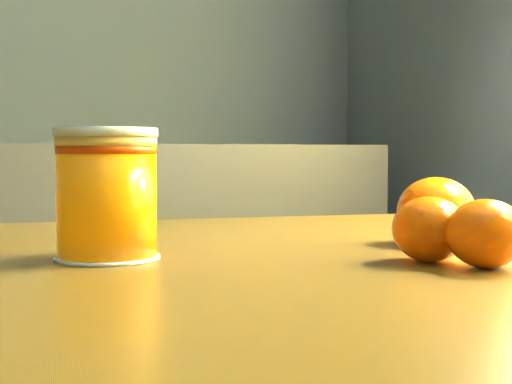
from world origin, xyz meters
name	(u,v)px	position (x,y,z in m)	size (l,w,h in m)	color
table	(365,372)	(0.97, 0.10, 0.69)	(1.09, 0.79, 0.79)	brown
juice_glass	(107,195)	(0.76, 0.13, 0.84)	(0.08, 0.08, 0.10)	orange
orange_front	(429,229)	(1.00, 0.04, 0.82)	(0.06, 0.06, 0.05)	#FF5F05
orange_back	(436,211)	(1.06, 0.13, 0.82)	(0.07, 0.07, 0.06)	#FF5F05
orange_extra	(486,234)	(1.02, 0.00, 0.82)	(0.06, 0.06, 0.05)	#FF5F05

